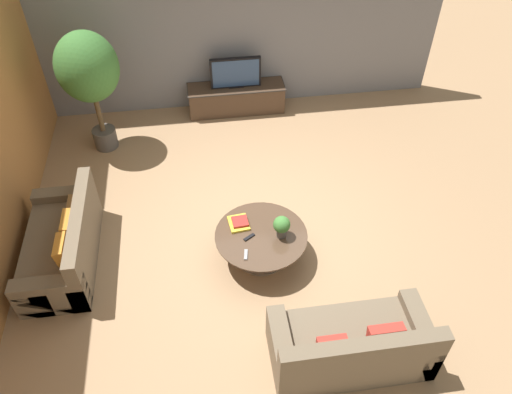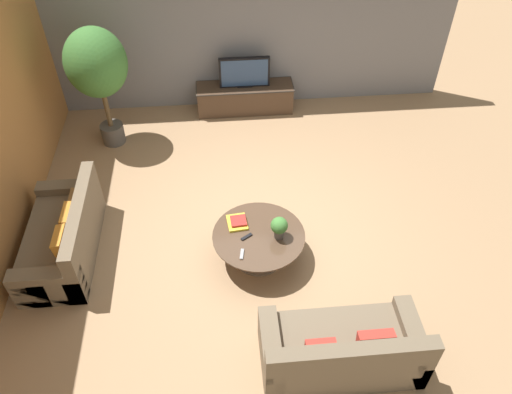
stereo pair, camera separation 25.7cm
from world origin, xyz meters
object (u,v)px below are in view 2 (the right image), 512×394
(couch_near_entry, at_px, (342,351))
(potted_plant_tabletop, at_px, (279,227))
(coffee_table, at_px, (259,241))
(couch_by_wall, at_px, (64,238))
(television, at_px, (244,72))
(media_console, at_px, (245,98))
(potted_palm_tall, at_px, (97,67))

(couch_near_entry, height_order, potted_plant_tabletop, couch_near_entry)
(coffee_table, bearing_deg, couch_by_wall, 172.89)
(television, height_order, potted_plant_tabletop, television)
(media_console, relative_size, potted_palm_tall, 0.86)
(television, xyz_separation_m, couch_near_entry, (0.66, -5.12, -0.48))
(media_console, distance_m, potted_palm_tall, 2.67)
(media_console, height_order, potted_palm_tall, potted_palm_tall)
(media_console, distance_m, coffee_table, 3.51)
(television, relative_size, potted_palm_tall, 0.44)
(couch_by_wall, relative_size, potted_plant_tabletop, 5.53)
(television, distance_m, coffee_table, 3.54)
(media_console, bearing_deg, coffee_table, -91.32)
(television, distance_m, potted_palm_tall, 2.49)
(coffee_table, bearing_deg, media_console, 88.68)
(television, bearing_deg, couch_by_wall, -129.29)
(coffee_table, distance_m, couch_near_entry, 1.77)
(media_console, distance_m, couch_near_entry, 5.16)
(television, relative_size, potted_plant_tabletop, 2.78)
(couch_near_entry, bearing_deg, television, -82.60)
(television, relative_size, couch_near_entry, 0.51)
(media_console, relative_size, couch_by_wall, 0.99)
(couch_near_entry, bearing_deg, coffee_table, -65.13)
(media_console, distance_m, potted_plant_tabletop, 3.59)
(media_console, height_order, couch_near_entry, couch_near_entry)
(couch_by_wall, bearing_deg, potted_palm_tall, 172.42)
(couch_by_wall, xyz_separation_m, potted_palm_tall, (0.32, 2.44, 1.12))
(coffee_table, height_order, couch_near_entry, couch_near_entry)
(media_console, height_order, television, television)
(coffee_table, height_order, couch_by_wall, couch_by_wall)
(couch_near_entry, distance_m, potted_palm_tall, 5.39)
(couch_by_wall, bearing_deg, potted_plant_tabletop, 82.44)
(couch_by_wall, relative_size, potted_palm_tall, 0.87)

